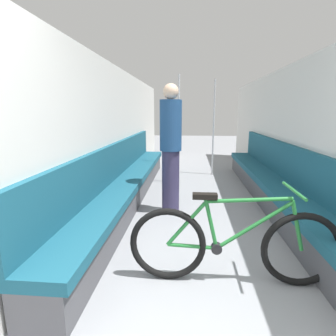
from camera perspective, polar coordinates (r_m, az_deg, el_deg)
name	(u,v)px	position (r m, az deg, el deg)	size (l,w,h in m)	color
wall_left	(111,135)	(4.23, -12.38, 7.04)	(0.10, 9.40, 2.15)	silver
wall_right	(296,136)	(4.34, 26.13, 6.20)	(0.10, 9.40, 2.15)	silver
bench_seat_row_left	(127,184)	(4.25, -8.89, -3.40)	(0.47, 5.28, 0.95)	#4C4C51
bench_seat_row_right	(275,187)	(4.34, 22.35, -3.87)	(0.47, 5.28, 0.95)	#4C4C51
bicycle	(233,245)	(2.34, 13.95, -15.90)	(1.75, 0.46, 0.84)	black
grab_pole_near	(213,130)	(6.04, 9.86, 8.25)	(0.08, 0.08, 2.13)	gray
grab_pole_far	(179,132)	(5.23, 2.33, 7.83)	(0.08, 0.08, 2.13)	gray
passenger_standing	(171,148)	(3.64, 0.58, 4.29)	(0.30, 0.30, 1.80)	#332D4C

